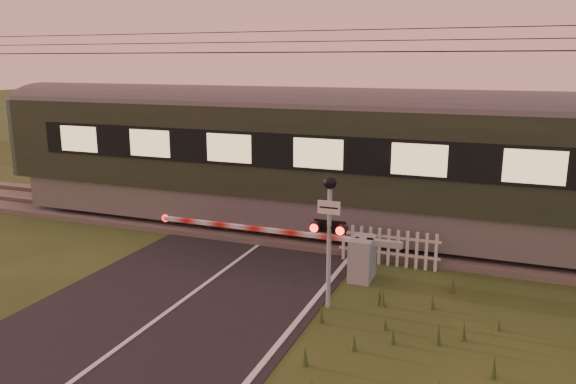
% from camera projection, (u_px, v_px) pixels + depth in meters
% --- Properties ---
extents(ground, '(160.00, 160.00, 0.00)m').
position_uv_depth(ground, '(166.00, 314.00, 11.96)').
color(ground, '#233916').
rests_on(ground, ground).
extents(road, '(6.00, 140.00, 0.03)m').
position_uv_depth(road, '(160.00, 318.00, 11.74)').
color(road, black).
rests_on(road, ground).
extents(track_bed, '(140.00, 3.40, 0.39)m').
position_uv_depth(track_bed, '(280.00, 228.00, 17.85)').
color(track_bed, '#47423D').
rests_on(track_bed, ground).
extents(overhead_wires, '(120.00, 0.62, 0.62)m').
position_uv_depth(overhead_wires, '(279.00, 44.00, 16.55)').
color(overhead_wires, black).
rests_on(overhead_wires, ground).
extents(boom_gate, '(6.69, 0.82, 1.09)m').
position_uv_depth(boom_gate, '(350.00, 254.00, 13.83)').
color(boom_gate, gray).
rests_on(boom_gate, ground).
extents(crossing_signal, '(0.75, 0.33, 2.94)m').
position_uv_depth(crossing_signal, '(329.00, 218.00, 11.82)').
color(crossing_signal, gray).
rests_on(crossing_signal, ground).
extents(picket_fence, '(2.67, 0.08, 0.99)m').
position_uv_depth(picket_fence, '(388.00, 247.00, 14.67)').
color(picket_fence, silver).
rests_on(picket_fence, ground).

